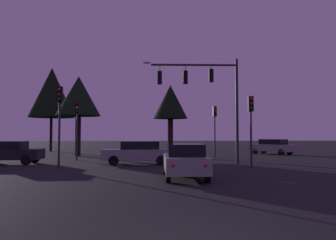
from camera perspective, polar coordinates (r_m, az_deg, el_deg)
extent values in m
plane|color=black|center=(29.92, -2.86, -6.40)|extent=(168.00, 168.00, 0.00)
cylinder|color=#232326|center=(22.31, 12.18, 1.59)|extent=(0.20, 0.20, 7.14)
cylinder|color=#232326|center=(22.27, 4.65, 9.74)|extent=(5.85, 0.46, 0.14)
ellipsoid|color=#F4EACC|center=(22.21, -3.80, 10.17)|extent=(0.56, 0.28, 0.16)
cylinder|color=#232326|center=(22.40, 7.67, 9.32)|extent=(0.05, 0.05, 0.28)
cube|color=black|center=(22.28, 7.68, 7.84)|extent=(0.31, 0.26, 0.90)
sphere|color=#4C0A0A|center=(22.47, 7.62, 8.47)|extent=(0.18, 0.18, 0.18)
sphere|color=#F9A319|center=(22.42, 7.62, 7.77)|extent=(0.18, 0.18, 0.18)
sphere|color=#0C4219|center=(22.37, 7.63, 7.07)|extent=(0.18, 0.18, 0.18)
cylinder|color=#232326|center=(22.18, 3.13, 9.26)|extent=(0.05, 0.05, 0.41)
cube|color=black|center=(22.05, 3.13, 7.60)|extent=(0.31, 0.26, 0.90)
sphere|color=#4C0A0A|center=(22.24, 3.10, 8.24)|extent=(0.18, 0.18, 0.18)
sphere|color=#F9A319|center=(22.19, 3.10, 7.53)|extent=(0.18, 0.18, 0.18)
sphere|color=#0C4219|center=(22.14, 3.10, 6.82)|extent=(0.18, 0.18, 0.18)
cylinder|color=#232326|center=(22.11, -1.48, 9.25)|extent=(0.05, 0.05, 0.44)
cube|color=black|center=(21.98, -1.48, 7.54)|extent=(0.31, 0.26, 0.90)
sphere|color=#4C0A0A|center=(22.17, -1.48, 8.18)|extent=(0.18, 0.18, 0.18)
sphere|color=#F9A319|center=(22.12, -1.48, 7.47)|extent=(0.18, 0.18, 0.18)
sphere|color=#0C4219|center=(22.07, -1.48, 6.76)|extent=(0.18, 0.18, 0.18)
cylinder|color=#232326|center=(18.89, -18.80, -2.71)|extent=(0.12, 0.12, 3.74)
cube|color=black|center=(19.02, -18.69, 4.29)|extent=(0.30, 0.25, 0.90)
sphere|color=red|center=(18.93, -18.79, 5.19)|extent=(0.18, 0.18, 0.18)
sphere|color=#56380C|center=(18.89, -18.81, 4.34)|extent=(0.18, 0.18, 0.18)
sphere|color=#0C4219|center=(18.86, -18.82, 3.50)|extent=(0.18, 0.18, 0.18)
cylinder|color=#232326|center=(25.46, -15.89, -2.91)|extent=(0.12, 0.12, 3.58)
cube|color=black|center=(25.55, -15.82, 2.12)|extent=(0.31, 0.25, 0.90)
sphere|color=#4C0A0A|center=(25.44, -15.88, 2.78)|extent=(0.18, 0.18, 0.18)
sphere|color=#F9A319|center=(25.42, -15.89, 2.15)|extent=(0.18, 0.18, 0.18)
sphere|color=#0C4219|center=(25.40, -15.90, 1.52)|extent=(0.18, 0.18, 0.18)
cylinder|color=#232326|center=(19.54, 14.56, -3.37)|extent=(0.12, 0.12, 3.33)
cube|color=black|center=(19.62, 14.49, 2.81)|extent=(0.31, 0.25, 0.90)
sphere|color=red|center=(19.52, 14.60, 3.67)|extent=(0.18, 0.18, 0.18)
sphere|color=#56380C|center=(19.49, 14.61, 2.85)|extent=(0.18, 0.18, 0.18)
sphere|color=#0C4219|center=(19.47, 14.62, 2.03)|extent=(0.18, 0.18, 0.18)
cylinder|color=#232326|center=(28.10, 8.34, -2.99)|extent=(0.12, 0.12, 3.55)
cube|color=black|center=(28.17, 8.30, 1.53)|extent=(0.33, 0.28, 0.90)
sphere|color=red|center=(28.07, 8.40, 2.12)|extent=(0.18, 0.18, 0.18)
sphere|color=#56380C|center=(28.04, 8.41, 1.55)|extent=(0.18, 0.18, 0.18)
sphere|color=#0C4219|center=(28.02, 8.41, 0.98)|extent=(0.18, 0.18, 0.18)
cube|color=gray|center=(14.48, 2.97, -7.67)|extent=(1.97, 4.37, 0.68)
cube|color=black|center=(14.29, 3.01, -5.32)|extent=(1.63, 2.38, 0.52)
cylinder|color=black|center=(15.87, -0.35, -8.47)|extent=(0.23, 0.65, 0.64)
cylinder|color=black|center=(16.00, 5.38, -8.41)|extent=(0.23, 0.65, 0.64)
cylinder|color=black|center=(13.06, 0.01, -9.71)|extent=(0.23, 0.65, 0.64)
cylinder|color=black|center=(13.21, 6.97, -9.61)|extent=(0.23, 0.65, 0.64)
sphere|color=red|center=(12.28, 0.92, -8.08)|extent=(0.14, 0.14, 0.14)
sphere|color=red|center=(12.41, 6.73, -8.01)|extent=(0.14, 0.14, 0.14)
cube|color=gray|center=(21.20, -5.46, -6.10)|extent=(4.57, 1.96, 0.68)
cube|color=black|center=(21.17, -5.04, -4.48)|extent=(2.48, 1.65, 0.52)
cylinder|color=black|center=(20.44, -9.67, -7.16)|extent=(0.64, 0.22, 0.64)
cylinder|color=black|center=(22.08, -9.39, -6.83)|extent=(0.64, 0.22, 0.64)
cylinder|color=black|center=(20.46, -1.22, -7.19)|extent=(0.64, 0.22, 0.64)
cylinder|color=black|center=(22.10, -1.57, -6.86)|extent=(0.64, 0.22, 0.64)
sphere|color=red|center=(20.69, 0.90, -5.92)|extent=(0.14, 0.14, 0.14)
sphere|color=red|center=(21.97, 0.50, -5.74)|extent=(0.14, 0.14, 0.14)
cube|color=black|center=(23.72, -26.27, -5.47)|extent=(4.01, 1.85, 0.68)
cube|color=black|center=(23.75, -26.57, -4.01)|extent=(2.17, 1.58, 0.52)
cylinder|color=black|center=(24.04, -22.63, -6.32)|extent=(0.64, 0.20, 0.64)
cylinder|color=black|center=(22.51, -23.95, -6.55)|extent=(0.64, 0.20, 0.64)
cube|color=gray|center=(34.06, 18.00, -4.72)|extent=(4.04, 4.62, 0.68)
cube|color=black|center=(33.97, 18.20, -3.71)|extent=(2.63, 2.82, 0.52)
cylinder|color=black|center=(34.21, 15.23, -5.31)|extent=(0.54, 0.63, 0.64)
cylinder|color=black|center=(35.51, 16.64, -5.20)|extent=(0.54, 0.63, 0.64)
cylinder|color=black|center=(32.66, 19.49, -5.38)|extent=(0.54, 0.63, 0.64)
cylinder|color=black|center=(34.02, 20.81, -5.25)|extent=(0.54, 0.63, 0.64)
sphere|color=red|center=(32.41, 20.80, -4.60)|extent=(0.14, 0.14, 0.14)
sphere|color=red|center=(33.50, 21.81, -4.52)|extent=(0.14, 0.14, 0.14)
cylinder|color=black|center=(30.76, -15.73, -2.74)|extent=(0.51, 0.51, 3.72)
cone|color=black|center=(30.98, -15.64, 4.15)|extent=(4.09, 4.09, 3.71)
cylinder|color=black|center=(29.16, 0.43, -3.11)|extent=(0.49, 0.49, 3.45)
cone|color=black|center=(29.33, 0.43, 3.28)|extent=(3.13, 3.13, 3.09)
cylinder|color=black|center=(40.61, -20.11, -2.42)|extent=(0.31, 0.31, 4.06)
cone|color=black|center=(40.94, -19.99, 4.62)|extent=(5.34, 5.34, 5.98)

